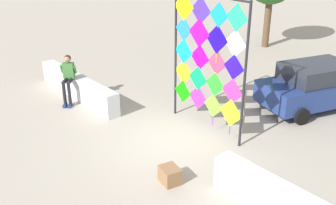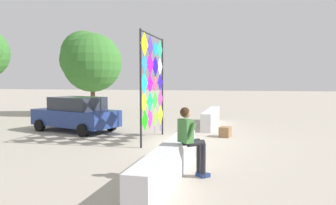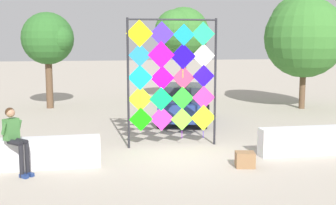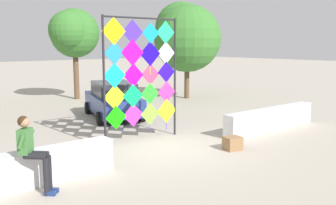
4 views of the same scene
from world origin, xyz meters
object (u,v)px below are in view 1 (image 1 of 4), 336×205
at_px(seated_vendor, 68,76).
at_px(cardboard_box_large, 170,175).
at_px(kite_display_rack, 207,57).
at_px(parked_car, 318,85).

xyz_separation_m(seated_vendor, cardboard_box_large, (5.71, -0.44, -0.79)).
xyz_separation_m(kite_display_rack, cardboard_box_large, (1.42, -2.57, -2.01)).
relative_size(seated_vendor, cardboard_box_large, 3.38).
bearing_deg(cardboard_box_large, parked_car, 90.90).
relative_size(parked_car, cardboard_box_large, 8.68).
distance_m(seated_vendor, cardboard_box_large, 5.78).
height_order(seated_vendor, cardboard_box_large, seated_vendor).
xyz_separation_m(parked_car, cardboard_box_large, (0.10, -6.47, -0.57)).
height_order(kite_display_rack, seated_vendor, kite_display_rack).
distance_m(kite_display_rack, seated_vendor, 4.95).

